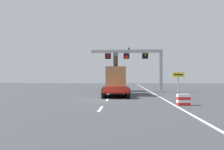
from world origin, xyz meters
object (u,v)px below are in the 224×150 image
object	(u,v)px
overhead_lane_gantry	(136,58)
crash_barrier_striped	(183,100)
heavy_haul_truck_red	(115,79)
exit_sign_yellow	(178,79)

from	to	relation	value
overhead_lane_gantry	crash_barrier_striped	distance (m)	15.74
heavy_haul_truck_red	crash_barrier_striped	size ratio (longest dim) A/B	13.69
exit_sign_yellow	crash_barrier_striped	xyz separation A→B (m)	(-1.56, -7.48, -1.66)
overhead_lane_gantry	exit_sign_yellow	world-z (taller)	overhead_lane_gantry
overhead_lane_gantry	crash_barrier_striped	xyz separation A→B (m)	(2.89, -14.71, -4.80)
heavy_haul_truck_red	exit_sign_yellow	xyz separation A→B (m)	(7.59, -4.76, 0.12)
overhead_lane_gantry	heavy_haul_truck_red	size ratio (longest dim) A/B	0.79
heavy_haul_truck_red	exit_sign_yellow	size ratio (longest dim) A/B	5.01
overhead_lane_gantry	crash_barrier_striped	world-z (taller)	overhead_lane_gantry
heavy_haul_truck_red	exit_sign_yellow	distance (m)	8.96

